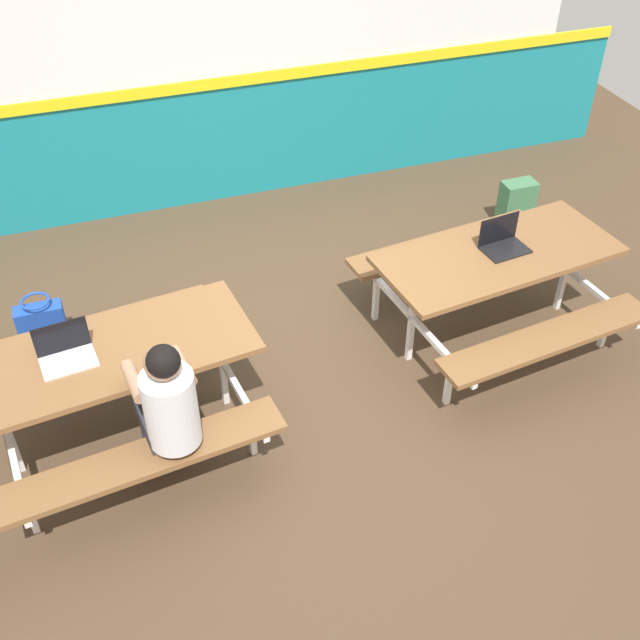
# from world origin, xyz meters

# --- Properties ---
(ground_plane) EXTENTS (10.00, 10.00, 0.02)m
(ground_plane) POSITION_xyz_m (0.00, 0.00, -0.01)
(ground_plane) COLOR #4C3826
(accent_backdrop) EXTENTS (8.00, 0.14, 2.60)m
(accent_backdrop) POSITION_xyz_m (0.00, 2.79, 1.25)
(accent_backdrop) COLOR teal
(accent_backdrop) RESTS_ON ground
(picnic_table_left) EXTENTS (1.82, 1.74, 0.74)m
(picnic_table_left) POSITION_xyz_m (-1.37, -0.04, 0.57)
(picnic_table_left) COLOR brown
(picnic_table_left) RESTS_ON ground
(picnic_table_right) EXTENTS (1.82, 1.74, 0.74)m
(picnic_table_right) POSITION_xyz_m (1.37, 0.13, 0.57)
(picnic_table_right) COLOR brown
(picnic_table_right) RESTS_ON ground
(student_nearer) EXTENTS (0.39, 0.54, 1.21)m
(student_nearer) POSITION_xyz_m (-1.11, -0.57, 0.71)
(student_nearer) COLOR #2D2D38
(student_nearer) RESTS_ON ground
(laptop_silver) EXTENTS (0.34, 0.26, 0.22)m
(laptop_silver) POSITION_xyz_m (-1.61, -0.03, 0.79)
(laptop_silver) COLOR silver
(laptop_silver) RESTS_ON picnic_table_left
(laptop_dark) EXTENTS (0.34, 0.26, 0.22)m
(laptop_dark) POSITION_xyz_m (1.41, 0.17, 0.79)
(laptop_dark) COLOR black
(laptop_dark) RESTS_ON picnic_table_right
(tote_bag_bright) EXTENTS (0.34, 0.21, 0.43)m
(tote_bag_bright) POSITION_xyz_m (-1.82, 1.06, 0.19)
(tote_bag_bright) COLOR #1E47B2
(tote_bag_bright) RESTS_ON ground
(satchel_spare) EXTENTS (0.30, 0.22, 0.44)m
(satchel_spare) POSITION_xyz_m (2.34, 1.41, 0.22)
(satchel_spare) COLOR #3F724C
(satchel_spare) RESTS_ON ground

